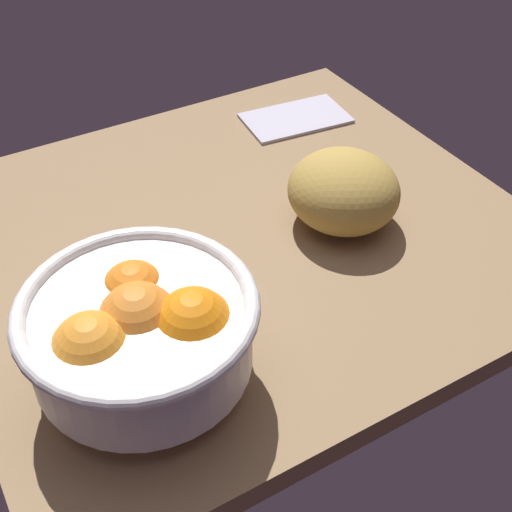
{
  "coord_description": "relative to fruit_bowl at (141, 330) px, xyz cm",
  "views": [
    {
      "loc": [
        31.26,
        57.99,
        53.24
      ],
      "look_at": [
        3.57,
        10.31,
        5.0
      ],
      "focal_mm": 48.01,
      "sensor_mm": 36.0,
      "label": 1
    }
  ],
  "objects": [
    {
      "name": "fruit_bowl",
      "position": [
        0.0,
        0.0,
        0.0
      ],
      "size": [
        22.23,
        22.23,
        11.74
      ],
      "color": "white",
      "rests_on": "ground"
    },
    {
      "name": "bread_loaf",
      "position": [
        -30.88,
        -11.02,
        -2.41
      ],
      "size": [
        15.13,
        15.5,
        9.21
      ],
      "primitive_type": "ellipsoid",
      "rotation": [
        0.0,
        0.0,
        1.7
      ],
      "color": "#AF8E42",
      "rests_on": "ground"
    },
    {
      "name": "ground_plane",
      "position": [
        -19.0,
        -15.89,
        -8.52
      ],
      "size": [
        69.1,
        62.5,
        3.0
      ],
      "primitive_type": "cube",
      "color": "olive"
    },
    {
      "name": "napkin_folded",
      "position": [
        -39.52,
        -34.96,
        -6.54
      ],
      "size": [
        16.51,
        10.76,
        0.96
      ],
      "primitive_type": "cube",
      "rotation": [
        0.0,
        0.0,
        -0.1
      ],
      "color": "#B9B6C8",
      "rests_on": "ground"
    }
  ]
}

